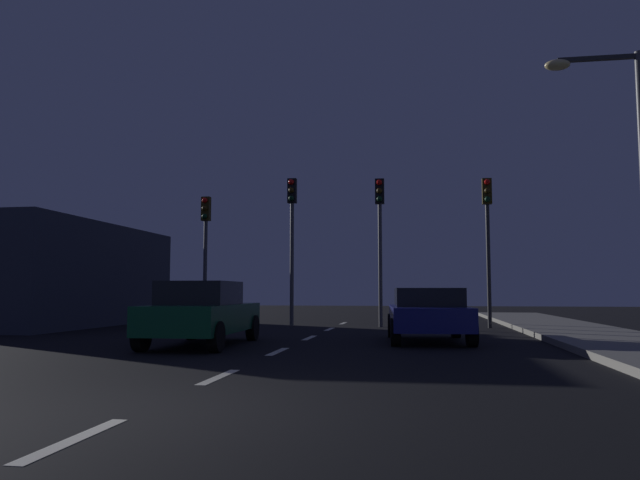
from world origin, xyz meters
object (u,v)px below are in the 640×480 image
Objects in this scene: car_adjacent_lane at (202,313)px; traffic_signal_center_left at (292,223)px; traffic_signal_far_right at (488,223)px; car_stopped_ahead at (428,314)px; traffic_signal_center_right at (380,223)px; traffic_signal_far_left at (205,235)px; street_lamp_right at (626,165)px.

traffic_signal_center_left is at bearing 86.63° from car_adjacent_lane.
traffic_signal_far_right reaches higher than car_stopped_ahead.
car_adjacent_lane is at bearing -114.74° from traffic_signal_center_right.
traffic_signal_center_right is 9.23m from car_adjacent_lane.
street_lamp_right is (12.32, -7.54, 0.65)m from traffic_signal_far_left.
street_lamp_right reaches higher than traffic_signal_far_right.
traffic_signal_center_right is 3.72m from traffic_signal_far_right.
traffic_signal_center_right is at bearing 0.01° from traffic_signal_far_left.
traffic_signal_center_left is 6.92m from traffic_signal_far_right.
car_stopped_ahead is at bearing -75.71° from traffic_signal_center_right.
street_lamp_right is (4.30, -1.50, 3.31)m from car_stopped_ahead.
traffic_signal_center_right reaches higher than car_stopped_ahead.
traffic_signal_far_right is 1.20× the size of car_adjacent_lane.
traffic_signal_far_right is 1.31× the size of car_stopped_ahead.
street_lamp_right is (2.12, -7.55, 0.40)m from traffic_signal_far_right.
street_lamp_right reaches higher than traffic_signal_center_left.
traffic_signal_far_left is at bearing 143.02° from car_stopped_ahead.
car_stopped_ahead is at bearing 160.72° from street_lamp_right.
traffic_signal_center_right is at bearing 65.26° from car_adjacent_lane.
car_stopped_ahead is (1.54, -6.04, -2.97)m from traffic_signal_center_right.
traffic_signal_center_left is 1.02× the size of traffic_signal_center_right.
street_lamp_right is at bearing 2.48° from car_adjacent_lane.
traffic_signal_far_right is at bearing -0.00° from traffic_signal_center_left.
traffic_signal_far_left reaches higher than car_stopped_ahead.
street_lamp_right is at bearing -74.34° from traffic_signal_far_right.
traffic_signal_far_left is 1.10× the size of car_adjacent_lane.
car_adjacent_lane reaches higher than car_stopped_ahead.
traffic_signal_center_left is 1.36× the size of car_stopped_ahead.
traffic_signal_far_left is 8.83m from car_adjacent_lane.
traffic_signal_far_left is 14.46m from street_lamp_right.
traffic_signal_center_left reaches higher than car_adjacent_lane.
traffic_signal_center_left is 0.82× the size of street_lamp_right.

